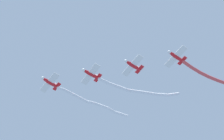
{
  "coord_description": "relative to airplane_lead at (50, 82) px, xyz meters",
  "views": [
    {
      "loc": [
        49.06,
        37.68,
        5.39
      ],
      "look_at": [
        -2.18,
        23.14,
        87.58
      ],
      "focal_mm": 57.08,
      "sensor_mm": 36.0,
      "label": 1
    }
  ],
  "objects": [
    {
      "name": "airplane_right_wing",
      "position": [
        -1.17,
        23.74,
        0.5
      ],
      "size": [
        6.28,
        7.08,
        1.94
      ],
      "rotation": [
        0.0,
        0.0,
        5.61
      ],
      "color": "red"
    },
    {
      "name": "smoke_trail_lead",
      "position": [
        -11.84,
        9.08,
        2.06
      ],
      "size": [
        19.68,
        16.3,
        4.92
      ],
      "color": "white"
    },
    {
      "name": "airplane_slot",
      "position": [
        -1.75,
        35.61,
        0.75
      ],
      "size": [
        6.27,
        7.11,
        1.94
      ],
      "rotation": [
        0.0,
        0.0,
        5.61
      ],
      "color": "red"
    },
    {
      "name": "airplane_lead",
      "position": [
        0.0,
        0.0,
        0.0
      ],
      "size": [
        6.17,
        7.26,
        1.94
      ],
      "rotation": [
        0.0,
        0.0,
        5.66
      ],
      "color": "red"
    },
    {
      "name": "airplane_left_wing",
      "position": [
        -0.59,
        11.86,
        0.25
      ],
      "size": [
        6.33,
        6.97,
        1.94
      ],
      "rotation": [
        0.0,
        0.0,
        5.58
      ],
      "color": "red"
    },
    {
      "name": "smoke_trail_slot",
      "position": [
        -10.72,
        43.51,
        0.94
      ],
      "size": [
        14.09,
        13.79,
        1.76
      ],
      "color": "#DB4C4C"
    },
    {
      "name": "smoke_trail_left_wing",
      "position": [
        -10.34,
        23.17,
        1.34
      ],
      "size": [
        14.38,
        21.29,
        3.79
      ],
      "color": "white"
    }
  ]
}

